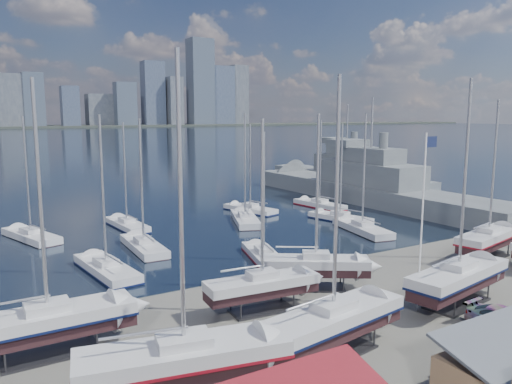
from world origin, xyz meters
TOP-DOWN VIEW (x-y plane):
  - ground at (0.00, -10.00)m, footprint 1400.00×1400.00m
  - water at (0.00, 300.00)m, footprint 1400.00×600.00m
  - sailboat_cradle_0 at (-20.49, -6.42)m, footprint 10.04×2.88m
  - sailboat_cradle_1 at (-15.39, -14.81)m, footprint 11.05×5.02m
  - sailboat_cradle_2 at (-6.15, -7.12)m, footprint 8.58×3.08m
  - sailboat_cradle_3 at (-5.94, -14.86)m, footprint 10.45×4.35m
  - sailboat_cradle_4 at (0.18, -5.22)m, footprint 8.57×6.72m
  - sailboat_cradle_5 at (7.20, -13.50)m, footprint 10.71×4.63m
  - sailboat_cradle_6 at (20.18, -7.08)m, footprint 9.96×4.64m
  - sailboat_moored_2 at (-17.93, 24.13)m, footprint 5.54×10.08m
  - sailboat_moored_3 at (-13.67, 7.38)m, footprint 3.90×10.18m
  - sailboat_moored_4 at (-8.29, 13.28)m, footprint 2.98×9.62m
  - sailboat_moored_5 at (-6.78, 24.47)m, footprint 3.35×9.46m
  - sailboat_moored_6 at (0.76, 3.88)m, footprint 4.75×9.11m
  - sailboat_moored_7 at (7.59, 19.64)m, footprint 6.29×10.29m
  - sailboat_moored_8 at (11.82, 25.58)m, footprint 4.86×9.30m
  - sailboat_moored_9 at (17.13, 7.62)m, footprint 4.68×10.29m
  - sailboat_moored_10 at (19.03, 13.98)m, footprint 4.76×9.44m
  - sailboat_moored_11 at (22.91, 23.38)m, footprint 3.68×9.58m
  - naval_ship_east at (32.97, 23.20)m, footprint 9.21×52.91m
  - naval_ship_west at (44.54, 42.38)m, footprint 8.75×41.56m
  - car_b at (-0.23, -21.13)m, footprint 4.81×2.04m
  - car_d at (5.58, -18.71)m, footprint 2.70×5.80m
  - flagpole at (3.80, -12.80)m, footprint 1.14×0.12m

SIDE VIEW (x-z plane):
  - water at x=0.00m, z-range -0.35..0.05m
  - ground at x=0.00m, z-range 0.00..0.00m
  - sailboat_moored_11 at x=22.91m, z-range -6.68..7.29m
  - sailboat_moored_5 at x=-6.78m, z-range -6.63..7.24m
  - sailboat_moored_3 at x=-13.67m, z-range -7.12..7.73m
  - sailboat_moored_10 at x=19.03m, z-range -6.49..7.10m
  - sailboat_moored_8 at x=11.82m, z-range -6.39..7.00m
  - sailboat_moored_6 at x=0.76m, z-range -6.25..6.86m
  - sailboat_moored_9 at x=17.13m, z-range -7.18..7.82m
  - sailboat_moored_7 at x=7.59m, z-range -7.20..7.85m
  - sailboat_moored_2 at x=-17.93m, z-range -7.01..7.65m
  - sailboat_moored_4 at x=-8.29m, z-range -6.88..7.52m
  - car_b at x=-0.23m, z-range 0.00..1.54m
  - car_d at x=5.58m, z-range 0.00..1.64m
  - naval_ship_west at x=44.54m, z-range -7.19..10.52m
  - naval_ship_east at x=32.97m, z-range -7.70..11.05m
  - sailboat_cradle_2 at x=-6.15m, z-range -4.98..8.92m
  - sailboat_cradle_4 at x=0.18m, z-range -5.13..9.11m
  - sailboat_cradle_6 at x=20.18m, z-range -5.74..9.83m
  - sailboat_cradle_0 at x=-20.49m, z-range -6.01..10.17m
  - sailboat_cradle_3 at x=-5.94m, z-range -6.09..10.27m
  - sailboat_cradle_5 at x=7.20m, z-range -6.24..10.45m
  - sailboat_cradle_1 at x=-15.39m, z-range -6.45..10.70m
  - flagpole at x=3.80m, z-range 1.04..13.95m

